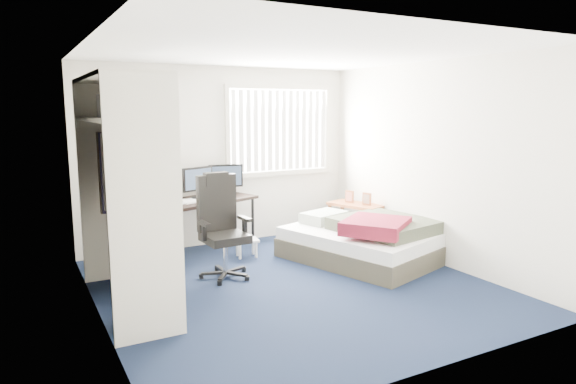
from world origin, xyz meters
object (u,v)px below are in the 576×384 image
(desk, at_px, (200,197))
(nightstand, at_px, (356,208))
(bed, at_px, (365,240))
(office_chair, at_px, (222,237))

(desk, height_order, nightstand, desk)
(desk, xyz_separation_m, bed, (1.73, -1.35, -0.50))
(office_chair, relative_size, nightstand, 1.34)
(nightstand, bearing_deg, desk, 167.45)
(office_chair, distance_m, nightstand, 2.37)
(desk, relative_size, office_chair, 1.35)
(bed, bearing_deg, nightstand, 60.87)
(desk, height_order, bed, desk)
(office_chair, distance_m, bed, 1.86)
(desk, bearing_deg, office_chair, -95.37)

